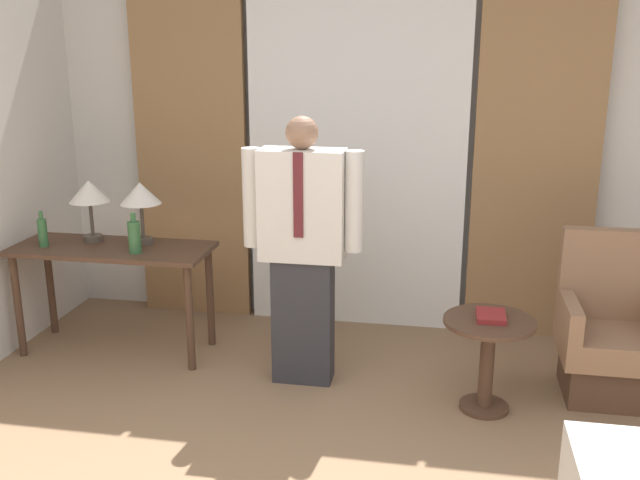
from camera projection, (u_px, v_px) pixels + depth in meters
wall_back at (359, 138)px, 5.09m from camera, size 10.00×0.06×2.70m
curtain_sheer_center at (357, 149)px, 4.98m from camera, size 1.53×0.06×2.58m
curtain_drape_left at (191, 145)px, 5.19m from camera, size 0.83×0.06×2.58m
curtain_drape_right at (537, 154)px, 4.78m from camera, size 0.83×0.06×2.58m
desk at (113, 262)px, 4.67m from camera, size 1.30×0.52×0.73m
table_lamp_left at (89, 194)px, 4.69m from camera, size 0.26×0.26×0.41m
table_lamp_right at (141, 196)px, 4.62m from camera, size 0.26×0.26×0.41m
bottle_near_edge at (43, 232)px, 4.62m from camera, size 0.06×0.06×0.24m
bottle_by_lamp at (134, 236)px, 4.48m from camera, size 0.08×0.08×0.26m
person at (303, 244)px, 4.19m from camera, size 0.71×0.23×1.62m
armchair at (609, 338)px, 4.17m from camera, size 0.56×0.55×0.96m
side_table at (488, 349)px, 3.97m from camera, size 0.51×0.51×0.54m
book at (491, 316)px, 3.94m from camera, size 0.16×0.20×0.03m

